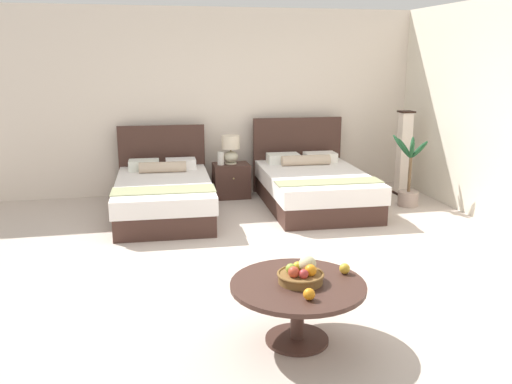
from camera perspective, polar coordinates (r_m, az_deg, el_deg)
The scene contains 13 objects.
ground_plane at distance 5.79m, azimuth 1.81°, elevation -7.06°, with size 9.62×9.84×0.02m, color beige.
wall_back at distance 8.49m, azimuth -3.19°, elevation 9.43°, with size 9.62×0.12×2.78m, color silver.
bed_near_window at distance 7.38m, azimuth -9.64°, elevation -0.23°, with size 1.32×2.16×1.08m.
bed_near_corner at distance 7.74m, azimuth 6.02°, elevation 0.64°, with size 1.45×2.15×1.15m.
nightstand at distance 8.18m, azimuth -2.61°, elevation 1.22°, with size 0.53×0.43×0.51m.
table_lamp at distance 8.11m, azimuth -2.67°, elevation 4.66°, with size 0.27×0.27×0.42m.
vase at distance 8.05m, azimuth -3.72°, elevation 3.54°, with size 0.10×0.10×0.19m.
coffee_table at distance 4.08m, azimuth 4.40°, elevation -10.69°, with size 1.00×1.00×0.47m.
fruit_bowl at distance 4.03m, azimuth 4.80°, elevation -8.55°, with size 0.35×0.35×0.19m.
loose_apple at distance 4.23m, azimuth 9.28°, elevation -7.93°, with size 0.08×0.08×0.08m.
loose_orange at distance 3.77m, azimuth 5.59°, elevation -10.62°, with size 0.08×0.08×0.08m.
floor_lamp_corner at distance 8.59m, azimuth 15.23°, elevation 3.95°, with size 0.21×0.21×1.28m.
potted_palm at distance 7.99m, azimuth 15.74°, elevation 0.91°, with size 0.48×0.53×1.02m.
Camera 1 is at (-1.30, -5.24, 2.08)m, focal length 38.14 mm.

